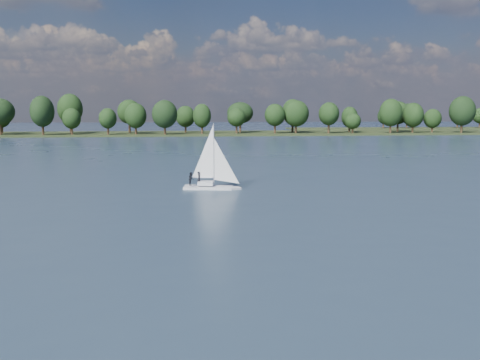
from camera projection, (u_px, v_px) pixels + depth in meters
The scene contains 4 objects.
ground at pixel (226, 156), 118.33m from camera, with size 700.00×700.00×0.00m, color #233342.
far_shore at pixel (201, 134), 228.58m from camera, with size 660.00×40.00×1.50m, color black.
sailboat at pixel (209, 170), 68.64m from camera, with size 7.00×3.26×8.89m.
treeline at pixel (173, 115), 221.53m from camera, with size 562.52×73.39×18.62m.
Camera 1 is at (-11.06, -17.54, 10.10)m, focal length 40.00 mm.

